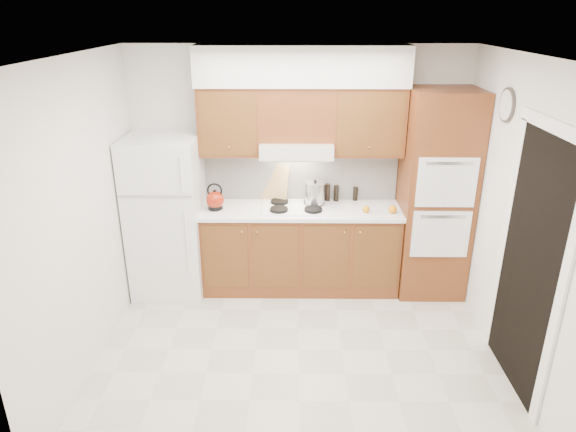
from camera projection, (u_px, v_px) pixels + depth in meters
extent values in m
plane|color=beige|center=(299.00, 350.00, 4.73)|extent=(3.60, 3.60, 0.00)
plane|color=white|center=(301.00, 56.00, 3.76)|extent=(3.60, 3.60, 0.00)
cube|color=white|center=(298.00, 168.00, 5.63)|extent=(3.60, 0.02, 2.60)
cube|color=white|center=(84.00, 219.00, 4.26)|extent=(0.02, 3.00, 2.60)
cube|color=white|center=(518.00, 220.00, 4.23)|extent=(0.02, 3.00, 2.60)
cube|color=white|center=(167.00, 217.00, 5.48)|extent=(0.75, 0.72, 1.72)
cube|color=brown|center=(300.00, 249.00, 5.67)|extent=(2.11, 0.60, 0.90)
cube|color=white|center=(301.00, 210.00, 5.49)|extent=(2.13, 0.62, 0.04)
cube|color=white|center=(301.00, 175.00, 5.65)|extent=(2.11, 0.03, 0.56)
cube|color=brown|center=(435.00, 195.00, 5.39)|extent=(0.70, 0.65, 2.20)
cube|color=brown|center=(230.00, 121.00, 5.28)|extent=(0.63, 0.33, 0.70)
cube|color=brown|center=(368.00, 121.00, 5.27)|extent=(0.73, 0.33, 0.70)
cube|color=silver|center=(296.00, 148.00, 5.32)|extent=(0.75, 0.45, 0.15)
cube|color=brown|center=(297.00, 114.00, 5.25)|extent=(0.75, 0.33, 0.55)
cube|color=silver|center=(302.00, 66.00, 5.06)|extent=(2.13, 0.36, 0.40)
cube|color=white|center=(296.00, 207.00, 5.50)|extent=(0.74, 0.50, 0.01)
cube|color=black|center=(529.00, 267.00, 4.00)|extent=(0.02, 0.90, 2.10)
cylinder|color=#3F3833|center=(507.00, 105.00, 4.42)|extent=(0.02, 0.30, 0.30)
sphere|color=maroon|center=(215.00, 200.00, 5.42)|extent=(0.25, 0.25, 0.19)
cube|color=tan|center=(275.00, 183.00, 5.65)|extent=(0.32, 0.22, 0.40)
cylinder|color=#ACADB1|center=(315.00, 193.00, 5.52)|extent=(0.26, 0.26, 0.22)
cylinder|color=black|center=(327.00, 193.00, 5.64)|extent=(0.07, 0.07, 0.20)
cylinder|color=black|center=(336.00, 193.00, 5.67)|extent=(0.07, 0.07, 0.18)
cylinder|color=black|center=(355.00, 194.00, 5.69)|extent=(0.06, 0.06, 0.15)
sphere|color=orange|center=(392.00, 209.00, 5.34)|extent=(0.10, 0.10, 0.09)
sphere|color=orange|center=(366.00, 209.00, 5.36)|extent=(0.08, 0.08, 0.07)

